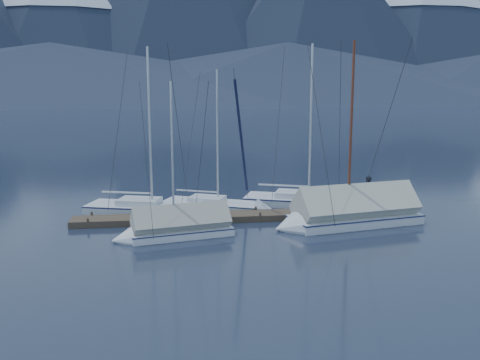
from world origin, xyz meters
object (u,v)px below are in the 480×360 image
object	(u,v)px
sailboat_open_right	(318,203)
sailboat_covered_near	(345,215)
sailboat_open_left	(161,210)
sailboat_open_mid	(225,207)
sailboat_covered_far	(172,229)
person	(369,192)

from	to	relation	value
sailboat_open_right	sailboat_covered_near	size ratio (longest dim) A/B	1.01
sailboat_open_left	sailboat_open_mid	size ratio (longest dim) A/B	1.14
sailboat_covered_far	person	distance (m)	11.75
sailboat_open_mid	person	xyz separation A→B (m)	(8.03, -2.07, 1.10)
sailboat_covered_far	sailboat_open_right	bearing A→B (deg)	31.35
sailboat_open_mid	sailboat_covered_near	bearing A→B (deg)	-36.87
sailboat_open_right	sailboat_covered_near	xyz separation A→B (m)	(0.13, -4.43, 0.34)
sailboat_open_mid	person	size ratio (longest dim) A/B	4.89
sailboat_open_right	sailboat_open_mid	bearing A→B (deg)	-179.42
sailboat_open_mid	person	bearing A→B (deg)	-14.43
sailboat_open_right	person	bearing A→B (deg)	-42.33
sailboat_open_left	sailboat_covered_near	bearing A→B (deg)	-22.16
sailboat_open_left	sailboat_covered_far	xyz separation A→B (m)	(0.56, -4.91, 0.22)
sailboat_open_left	sailboat_open_mid	world-z (taller)	sailboat_open_left
sailboat_open_left	sailboat_open_mid	bearing A→B (deg)	7.02
sailboat_open_left	sailboat_open_right	size ratio (longest dim) A/B	0.97
sailboat_covered_near	sailboat_covered_far	world-z (taller)	sailboat_covered_near
sailboat_open_left	sailboat_open_mid	distance (m)	3.80
sailboat_covered_near	person	bearing A→B (deg)	46.38
sailboat_open_left	sailboat_open_right	world-z (taller)	sailboat_open_right
sailboat_covered_near	sailboat_open_right	bearing A→B (deg)	91.72
sailboat_covered_near	person	world-z (taller)	sailboat_covered_near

